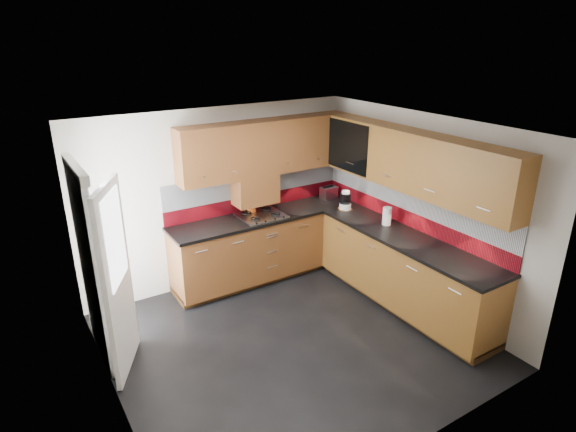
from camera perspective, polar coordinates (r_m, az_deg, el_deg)
room at (r=4.92m, az=0.51°, el=-0.20°), size 4.00×3.80×2.64m
base_cabinets at (r=6.45m, az=5.03°, el=-5.18°), size 2.70×3.20×0.95m
countertop at (r=6.24m, az=5.15°, el=-1.28°), size 2.72×3.22×0.04m
backsplash at (r=6.43m, az=5.62°, el=2.16°), size 2.70×3.20×0.54m
upper_cabinets at (r=6.11m, az=6.32°, el=7.28°), size 2.50×3.20×0.72m
extractor_hood at (r=6.54m, az=-3.93°, el=3.20°), size 0.60×0.33×0.40m
glass_cabinet at (r=6.62m, az=8.09°, el=8.51°), size 0.32×0.80×0.66m
back_door at (r=5.18m, az=-21.21°, el=-6.29°), size 0.42×1.19×2.04m
gas_hob at (r=6.51m, az=-3.16°, el=0.10°), size 0.60×0.52×0.05m
utensil_pot at (r=6.61m, az=-4.36°, el=1.17°), size 0.12×0.12×0.45m
toaster at (r=7.21m, az=4.85°, el=2.79°), size 0.26×0.17×0.18m
food_processor at (r=6.77m, az=6.81°, el=1.79°), size 0.16×0.16×0.27m
paper_towel at (r=6.31m, az=11.64°, el=-0.02°), size 0.12×0.12×0.24m
orange_cloth at (r=6.81m, az=6.77°, el=0.87°), size 0.17×0.15×0.02m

